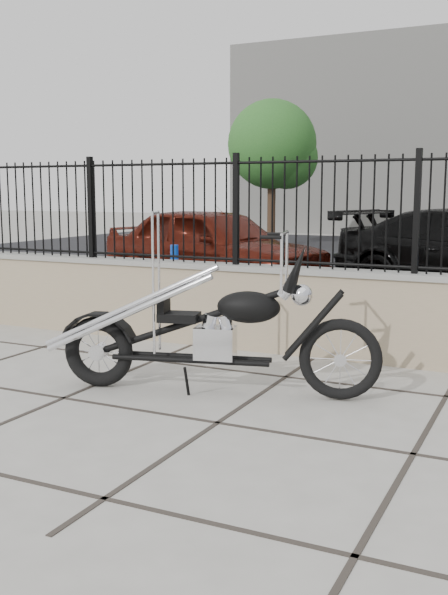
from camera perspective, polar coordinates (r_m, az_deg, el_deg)
The scene contains 7 objects.
ground_plane at distance 5.50m, azimuth -0.54°, elevation -10.25°, with size 90.00×90.00×0.00m, color #99968E.
retaining_wall at distance 7.64m, azimuth 7.80°, elevation -1.22°, with size 14.00×0.36×0.96m, color gray.
iron_fence at distance 7.53m, azimuth 7.97°, elevation 6.90°, with size 14.00×0.08×1.20m, color black.
chopper_motorcycle at distance 6.11m, azimuth -1.22°, elevation -0.38°, with size 2.74×0.48×1.64m, color black, non-canonical shape.
car_red at distance 12.68m, azimuth -0.87°, elevation 4.10°, with size 1.81×4.50×1.53m, color #49120A.
bollard_a at distance 10.40m, azimuth -4.07°, elevation 1.58°, with size 0.12×0.12×1.00m, color #0B29AD.
tree_left at distance 23.26m, azimuth 3.96°, elevation 12.73°, with size 2.89×2.89×4.88m.
Camera 1 is at (2.31, -4.66, 1.79)m, focal length 42.00 mm.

